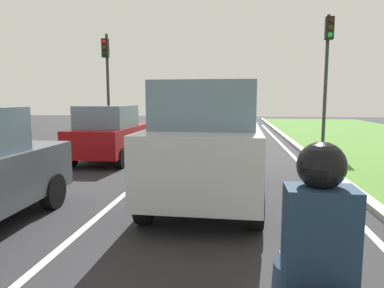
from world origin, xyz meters
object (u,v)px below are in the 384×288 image
(rider_person, at_px, (318,234))
(traffic_light_overhead_left, at_px, (107,69))
(car_suv_ahead, at_px, (209,141))
(traffic_light_near_right, at_px, (328,57))
(car_hatchback_far, at_px, (110,134))

(rider_person, distance_m, traffic_light_overhead_left, 16.62)
(car_suv_ahead, bearing_deg, rider_person, -76.81)
(car_suv_ahead, height_order, traffic_light_overhead_left, traffic_light_overhead_left)
(traffic_light_near_right, distance_m, traffic_light_overhead_left, 10.28)
(rider_person, relative_size, traffic_light_near_right, 0.22)
(traffic_light_overhead_left, bearing_deg, traffic_light_near_right, -10.22)
(car_suv_ahead, relative_size, rider_person, 3.89)
(traffic_light_near_right, relative_size, traffic_light_overhead_left, 1.04)
(rider_person, height_order, traffic_light_near_right, traffic_light_near_right)
(car_suv_ahead, bearing_deg, traffic_light_near_right, 64.45)
(car_hatchback_far, height_order, traffic_light_near_right, traffic_light_near_right)
(car_hatchback_far, height_order, rider_person, car_hatchback_far)
(traffic_light_near_right, bearing_deg, car_hatchback_far, -150.31)
(car_hatchback_far, relative_size, traffic_light_near_right, 0.69)
(traffic_light_near_right, bearing_deg, rider_person, -103.57)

